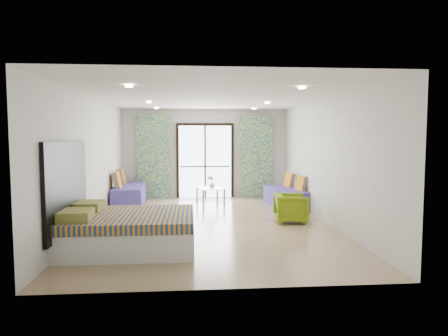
{
  "coord_description": "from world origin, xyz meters",
  "views": [
    {
      "loc": [
        -0.42,
        -8.51,
        1.88
      ],
      "look_at": [
        0.33,
        0.6,
        1.15
      ],
      "focal_mm": 32.0,
      "sensor_mm": 36.0,
      "label": 1
    }
  ],
  "objects": [
    {
      "name": "headboard",
      "position": [
        -2.46,
        -1.83,
        1.05
      ],
      "size": [
        0.06,
        2.1,
        1.5
      ],
      "primitive_type": "cube",
      "color": "black",
      "rests_on": "floor"
    },
    {
      "name": "ceiling",
      "position": [
        0.0,
        0.0,
        2.7
      ],
      "size": [
        5.0,
        7.5,
        0.01
      ],
      "primitive_type": null,
      "color": "silver",
      "rests_on": "ground"
    },
    {
      "name": "wall_right",
      "position": [
        2.5,
        0.0,
        1.35
      ],
      "size": [
        0.01,
        7.5,
        2.7
      ],
      "primitive_type": null,
      "color": "silver",
      "rests_on": "ground"
    },
    {
      "name": "wall_front",
      "position": [
        0.0,
        -3.75,
        1.35
      ],
      "size": [
        5.0,
        0.01,
        2.7
      ],
      "primitive_type": null,
      "color": "silver",
      "rests_on": "ground"
    },
    {
      "name": "armchair",
      "position": [
        1.74,
        -0.04,
        0.34
      ],
      "size": [
        0.67,
        0.71,
        0.69
      ],
      "primitive_type": "imported",
      "rotation": [
        0.0,
        0.0,
        1.5
      ],
      "color": "olive",
      "rests_on": "floor"
    },
    {
      "name": "curtain_right",
      "position": [
        1.55,
        3.57,
        1.25
      ],
      "size": [
        1.0,
        0.1,
        2.5
      ],
      "primitive_type": "cube",
      "color": "silver",
      "rests_on": "floor"
    },
    {
      "name": "wall_left",
      "position": [
        -2.5,
        0.0,
        1.35
      ],
      "size": [
        0.01,
        7.5,
        2.7
      ],
      "primitive_type": null,
      "color": "silver",
      "rests_on": "ground"
    },
    {
      "name": "curtain_left",
      "position": [
        -1.55,
        3.57,
        1.25
      ],
      "size": [
        1.0,
        0.1,
        2.5
      ],
      "primitive_type": "cube",
      "color": "silver",
      "rests_on": "floor"
    },
    {
      "name": "downlight_d",
      "position": [
        1.4,
        1.0,
        2.67
      ],
      "size": [
        0.12,
        0.12,
        0.02
      ],
      "primitive_type": "cylinder",
      "color": "#FFE0B2",
      "rests_on": "ceiling"
    },
    {
      "name": "downlight_a",
      "position": [
        -1.4,
        -2.0,
        2.67
      ],
      "size": [
        0.12,
        0.12,
        0.02
      ],
      "primitive_type": "cylinder",
      "color": "#FFE0B2",
      "rests_on": "ceiling"
    },
    {
      "name": "downlight_c",
      "position": [
        -1.4,
        1.0,
        2.67
      ],
      "size": [
        0.12,
        0.12,
        0.02
      ],
      "primitive_type": "cylinder",
      "color": "#FFE0B2",
      "rests_on": "ceiling"
    },
    {
      "name": "downlight_f",
      "position": [
        1.4,
        3.0,
        2.67
      ],
      "size": [
        0.12,
        0.12,
        0.02
      ],
      "primitive_type": "cylinder",
      "color": "#FFE0B2",
      "rests_on": "ceiling"
    },
    {
      "name": "bed",
      "position": [
        -1.48,
        -1.83,
        0.31
      ],
      "size": [
        2.13,
        1.74,
        0.74
      ],
      "color": "silver",
      "rests_on": "floor"
    },
    {
      "name": "floor",
      "position": [
        0.0,
        0.0,
        0.0
      ],
      "size": [
        5.0,
        7.5,
        0.01
      ],
      "primitive_type": null,
      "color": "#967959",
      "rests_on": "ground"
    },
    {
      "name": "downlight_e",
      "position": [
        -1.4,
        3.0,
        2.67
      ],
      "size": [
        0.12,
        0.12,
        0.02
      ],
      "primitive_type": "cylinder",
      "color": "#FFE0B2",
      "rests_on": "ceiling"
    },
    {
      "name": "daybed_left",
      "position": [
        -2.12,
        2.43,
        0.3
      ],
      "size": [
        0.85,
        1.99,
        0.97
      ],
      "rotation": [
        0.0,
        0.0,
        0.05
      ],
      "color": "#463B8E",
      "rests_on": "floor"
    },
    {
      "name": "balcony_rail",
      "position": [
        0.0,
        3.73,
        0.95
      ],
      "size": [
        1.52,
        0.03,
        0.04
      ],
      "primitive_type": "cube",
      "color": "#595451",
      "rests_on": "balcony_door"
    },
    {
      "name": "switch_plate",
      "position": [
        -2.47,
        -0.58,
        1.05
      ],
      "size": [
        0.02,
        0.1,
        0.1
      ],
      "primitive_type": "cube",
      "color": "silver",
      "rests_on": "wall_left"
    },
    {
      "name": "wall_back",
      "position": [
        0.0,
        3.75,
        1.35
      ],
      "size": [
        5.0,
        0.01,
        2.7
      ],
      "primitive_type": null,
      "color": "silver",
      "rests_on": "ground"
    },
    {
      "name": "vase",
      "position": [
        0.14,
        2.44,
        0.54
      ],
      "size": [
        0.21,
        0.21,
        0.17
      ],
      "primitive_type": "imported",
      "rotation": [
        0.0,
        0.0,
        -0.3
      ],
      "color": "white",
      "rests_on": "coffee_table"
    },
    {
      "name": "balcony_door",
      "position": [
        0.0,
        3.72,
        1.26
      ],
      "size": [
        1.76,
        0.08,
        2.28
      ],
      "color": "black",
      "rests_on": "floor"
    },
    {
      "name": "daybed_right",
      "position": [
        2.12,
        1.85,
        0.27
      ],
      "size": [
        0.92,
        1.84,
        0.87
      ],
      "rotation": [
        0.0,
        0.0,
        0.14
      ],
      "color": "#463B8E",
      "rests_on": "floor"
    },
    {
      "name": "coffee_table",
      "position": [
        0.1,
        2.45,
        0.41
      ],
      "size": [
        0.84,
        0.84,
        0.79
      ],
      "rotation": [
        0.0,
        0.0,
        0.26
      ],
      "color": "silver",
      "rests_on": "floor"
    },
    {
      "name": "downlight_b",
      "position": [
        1.4,
        -2.0,
        2.67
      ],
      "size": [
        0.12,
        0.12,
        0.02
      ],
      "primitive_type": "cylinder",
      "color": "#FFE0B2",
      "rests_on": "ceiling"
    }
  ]
}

